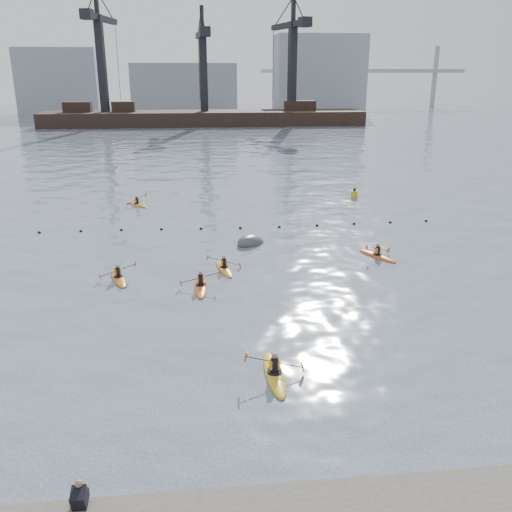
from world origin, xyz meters
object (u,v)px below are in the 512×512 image
at_px(nav_buoy, 354,194).
at_px(kayaker_3, 224,268).
at_px(kayaker_0, 201,286).
at_px(kayaker_5, 137,204).
at_px(kayaker_2, 118,278).
at_px(kayaker_4, 377,255).
at_px(kayaker_1, 274,373).
at_px(mooring_buoy, 251,244).

bearing_deg(nav_buoy, kayaker_3, -125.78).
distance_m(kayaker_0, kayaker_5, 21.20).
bearing_deg(kayaker_0, nav_buoy, 55.53).
bearing_deg(kayaker_2, kayaker_5, 74.94).
bearing_deg(kayaker_4, kayaker_0, -8.06).
xyz_separation_m(kayaker_5, nav_buoy, (20.33, 0.89, 0.26)).
bearing_deg(kayaker_1, kayaker_2, 121.96).
height_order(kayaker_0, kayaker_4, kayaker_0).
distance_m(kayaker_0, kayaker_3, 3.12).
bearing_deg(kayaker_2, kayaker_1, -74.09).
relative_size(kayaker_5, mooring_buoy, 1.15).
bearing_deg(kayaker_1, kayaker_5, 103.98).
relative_size(kayaker_4, mooring_buoy, 1.26).
bearing_deg(kayaker_3, mooring_buoy, 55.47).
bearing_deg(kayaker_1, mooring_buoy, 85.98).
relative_size(kayaker_2, kayaker_3, 1.01).
bearing_deg(mooring_buoy, kayaker_1, -92.67).
relative_size(kayaker_1, kayaker_5, 1.25).
distance_m(mooring_buoy, nav_buoy, 17.60).
bearing_deg(nav_buoy, kayaker_2, -135.00).
relative_size(kayaker_2, kayaker_4, 1.04).
height_order(kayaker_2, kayaker_5, kayaker_5).
bearing_deg(nav_buoy, kayaker_4, -101.17).
bearing_deg(kayaker_3, kayaker_2, 177.13).
bearing_deg(kayaker_1, kayaker_3, 94.78).
distance_m(kayaker_0, kayaker_1, 9.98).
relative_size(kayaker_3, kayaker_4, 1.03).
bearing_deg(nav_buoy, kayaker_0, -124.78).
relative_size(kayaker_3, mooring_buoy, 1.30).
bearing_deg(kayaker_0, kayaker_3, 62.94).
height_order(kayaker_2, kayaker_3, kayaker_3).
bearing_deg(kayaker_5, nav_buoy, -35.03).
bearing_deg(kayaker_3, kayaker_1, -95.63).
distance_m(kayaker_3, kayaker_4, 10.09).
bearing_deg(kayaker_0, kayaker_2, 159.42).
distance_m(kayaker_1, kayaker_2, 13.63).
xyz_separation_m(kayaker_1, kayaker_2, (-7.48, 11.39, -0.01)).
bearing_deg(kayaker_3, kayaker_4, -4.19).
distance_m(kayaker_0, nav_buoy, 26.03).
height_order(kayaker_0, kayaker_1, kayaker_1).
height_order(kayaker_1, nav_buoy, kayaker_1).
bearing_deg(mooring_buoy, kayaker_3, -112.78).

